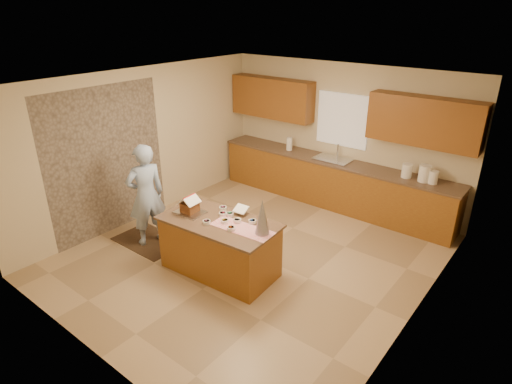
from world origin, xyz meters
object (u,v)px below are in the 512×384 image
Objects in this scene: gingerbread_house at (190,206)px; island_base at (220,247)px; tinsel_tree at (262,217)px; boy at (146,195)px.

island_base is at bearing 9.04° from gingerbread_house.
tinsel_tree is 1.23m from gingerbread_house.
tinsel_tree reaches higher than island_base.
boy is (-2.19, -0.20, -0.23)m from tinsel_tree.
tinsel_tree is 2.22m from boy.
boy is at bearing -178.58° from gingerbread_house.
boy reaches higher than gingerbread_house.
island_base is 0.75m from gingerbread_house.
tinsel_tree is at bearing 113.03° from boy.
gingerbread_house is at bearing -171.85° from tinsel_tree.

